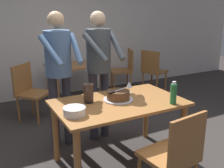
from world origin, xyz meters
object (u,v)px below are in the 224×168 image
object	(u,v)px
main_dining_table	(119,111)
person_standing_beside	(59,66)
background_chair_2	(125,68)
water_bottle	(173,94)
cake_knife	(114,92)
hurricane_lamp	(88,93)
cake_on_platter	(118,96)
background_table	(75,73)
chair_near_side	(174,154)
person_cutting_cake	(99,62)
background_chair_3	(30,90)
plate_stack	(74,111)
background_chair_0	(153,69)
wine_glass_near	(129,85)

from	to	relation	value
main_dining_table	person_standing_beside	xyz separation A→B (m)	(-0.46, 0.68, 0.44)
main_dining_table	background_chair_2	xyz separation A→B (m)	(1.52, 2.44, -0.14)
water_bottle	background_chair_2	bearing A→B (deg)	69.52
cake_knife	person_standing_beside	world-z (taller)	person_standing_beside
hurricane_lamp	water_bottle	bearing A→B (deg)	-30.18
cake_on_platter	background_table	bearing A→B (deg)	83.28
chair_near_side	background_chair_2	world-z (taller)	same
person_cutting_cake	background_chair_3	bearing A→B (deg)	122.01
person_cutting_cake	person_standing_beside	size ratio (longest dim) A/B	1.00
hurricane_lamp	background_table	distance (m)	2.14
cake_knife	background_chair_2	world-z (taller)	background_chair_2
main_dining_table	chair_near_side	xyz separation A→B (m)	(0.12, -0.81, -0.14)
cake_knife	chair_near_side	size ratio (longest dim) A/B	0.29
cake_knife	plate_stack	world-z (taller)	cake_knife
cake_knife	plate_stack	bearing A→B (deg)	-163.13
background_chair_0	cake_knife	bearing A→B (deg)	-135.37
main_dining_table	background_table	world-z (taller)	main_dining_table
background_table	background_chair_3	bearing A→B (deg)	-156.27
person_standing_beside	background_chair_3	bearing A→B (deg)	99.24
hurricane_lamp	person_cutting_cake	distance (m)	0.67
person_cutting_cake	background_table	distance (m)	1.62
main_dining_table	water_bottle	distance (m)	0.63
plate_stack	background_chair_2	xyz separation A→B (m)	(2.09, 2.57, -0.30)
person_cutting_cake	chair_near_side	bearing A→B (deg)	-87.84
plate_stack	chair_near_side	distance (m)	1.01
background_chair_0	wine_glass_near	bearing A→B (deg)	-133.42
person_standing_beside	background_chair_0	bearing A→B (deg)	29.11
background_chair_0	background_chair_2	xyz separation A→B (m)	(-0.47, 0.39, 0.00)
water_bottle	chair_near_side	bearing A→B (deg)	-127.75
cake_on_platter	hurricane_lamp	bearing A→B (deg)	166.12
person_cutting_cake	background_chair_0	xyz separation A→B (m)	(1.94, 1.40, -0.58)
cake_on_platter	person_standing_beside	size ratio (longest dim) A/B	0.20
plate_stack	background_chair_3	bearing A→B (deg)	92.17
main_dining_table	background_chair_0	distance (m)	2.86
cake_knife	background_table	bearing A→B (deg)	81.57
main_dining_table	person_cutting_cake	world-z (taller)	person_cutting_cake
background_chair_0	background_table	bearing A→B (deg)	175.77
person_standing_beside	main_dining_table	bearing A→B (deg)	-55.46
hurricane_lamp	background_table	bearing A→B (deg)	74.19
water_bottle	background_chair_0	xyz separation A→B (m)	(1.51, 2.38, -0.37)
water_bottle	person_standing_beside	distance (m)	1.40
wine_glass_near	cake_on_platter	bearing A→B (deg)	-146.14
cake_knife	hurricane_lamp	distance (m)	0.28
cake_knife	person_cutting_cake	size ratio (longest dim) A/B	0.15
main_dining_table	person_cutting_cake	size ratio (longest dim) A/B	0.83
person_standing_beside	hurricane_lamp	bearing A→B (deg)	-74.15
person_standing_beside	wine_glass_near	bearing A→B (deg)	-32.41
main_dining_table	chair_near_side	distance (m)	0.83
person_standing_beside	background_chair_2	bearing A→B (deg)	41.59
person_standing_beside	background_chair_2	xyz separation A→B (m)	(1.99, 1.76, -0.58)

